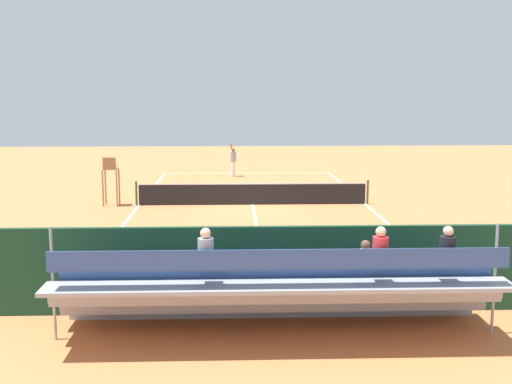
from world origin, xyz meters
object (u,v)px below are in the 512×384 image
courtside_bench (374,278)px  tennis_racket (219,174)px  equipment_bag (297,296)px  bleacher_stand (278,290)px  tennis_player (233,159)px  umpire_chair (110,176)px  tennis_net (253,194)px  tennis_ball_near (222,177)px

courtside_bench → tennis_racket: size_ratio=3.15×
courtside_bench → tennis_racket: courtside_bench is taller
courtside_bench → equipment_bag: (1.88, 0.13, -0.38)m
bleacher_stand → equipment_bag: bearing=-106.7°
courtside_bench → equipment_bag: courtside_bench is taller
bleacher_stand → tennis_player: bleacher_stand is taller
equipment_bag → tennis_racket: size_ratio=1.58×
courtside_bench → bleacher_stand: bearing=40.3°
equipment_bag → tennis_racket: 23.84m
umpire_chair → equipment_bag: umpire_chair is taller
tennis_net → tennis_ball_near: tennis_net is taller
bleacher_stand → tennis_player: 24.93m
tennis_player → tennis_racket: size_ratio=3.37×
umpire_chair → bleacher_stand: bearing=112.1°
courtside_bench → tennis_player: bearing=-81.7°
courtside_bench → tennis_player: tennis_player is taller
tennis_player → tennis_racket: 1.54m
umpire_chair → courtside_bench: umpire_chair is taller
tennis_net → tennis_ball_near: 9.16m
bleacher_stand → equipment_bag: size_ratio=10.07×
tennis_net → tennis_player: 9.60m
tennis_net → courtside_bench: (-2.50, 13.27, 0.06)m
tennis_player → tennis_ball_near: 1.28m
umpire_chair → tennis_player: (-5.36, -9.55, -0.30)m
equipment_bag → tennis_ball_near: equipment_bag is taller
equipment_bag → tennis_racket: (2.34, -23.73, -0.16)m
equipment_bag → tennis_player: tennis_player is taller
tennis_ball_near → equipment_bag: bearing=95.3°
umpire_chair → tennis_player: 10.96m
tennis_racket → umpire_chair: bearing=66.5°
umpire_chair → equipment_bag: (-6.83, 13.40, -1.13)m
umpire_chair → equipment_bag: 15.08m
tennis_net → tennis_racket: (1.72, -10.33, -0.49)m
equipment_bag → courtside_bench: bearing=-176.1°
tennis_net → courtside_bench: bearing=100.7°
tennis_net → umpire_chair: size_ratio=4.81×
equipment_bag → tennis_player: bearing=-86.3°
tennis_net → equipment_bag: 13.42m
tennis_racket → tennis_ball_near: bearing=100.7°
tennis_net → umpire_chair: bearing=-0.0°
tennis_racket → tennis_ball_near: size_ratio=8.66×
courtside_bench → tennis_ball_near: (3.98, -22.30, -0.53)m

